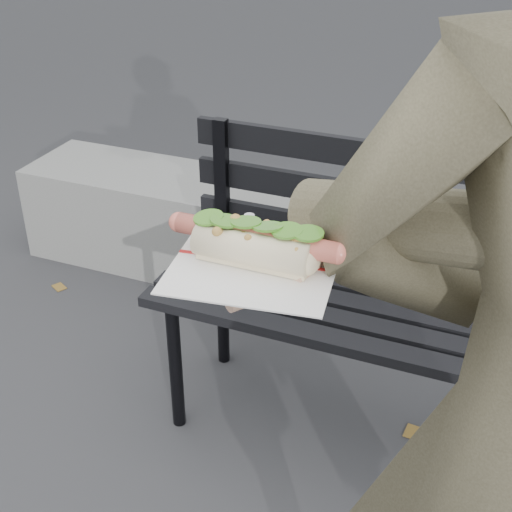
{
  "coord_description": "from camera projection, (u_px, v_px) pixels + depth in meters",
  "views": [
    {
      "loc": [
        0.21,
        -0.74,
        1.59
      ],
      "look_at": [
        -0.06,
        -0.08,
        1.17
      ],
      "focal_mm": 50.0,
      "sensor_mm": 36.0,
      "label": 1
    }
  ],
  "objects": [
    {
      "name": "held_hotdog",
      "position": [
        429.0,
        239.0,
        0.8
      ],
      "size": [
        0.62,
        0.3,
        0.2
      ],
      "color": "#44402D"
    },
    {
      "name": "concrete_block",
      "position": [
        169.0,
        219.0,
        3.01
      ],
      "size": [
        1.2,
        0.4,
        0.4
      ],
      "primitive_type": "cube",
      "color": "slate",
      "rests_on": "ground"
    },
    {
      "name": "park_bench",
      "position": [
        422.0,
        287.0,
        1.96
      ],
      "size": [
        1.5,
        0.44,
        0.88
      ],
      "color": "black",
      "rests_on": "ground"
    }
  ]
}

